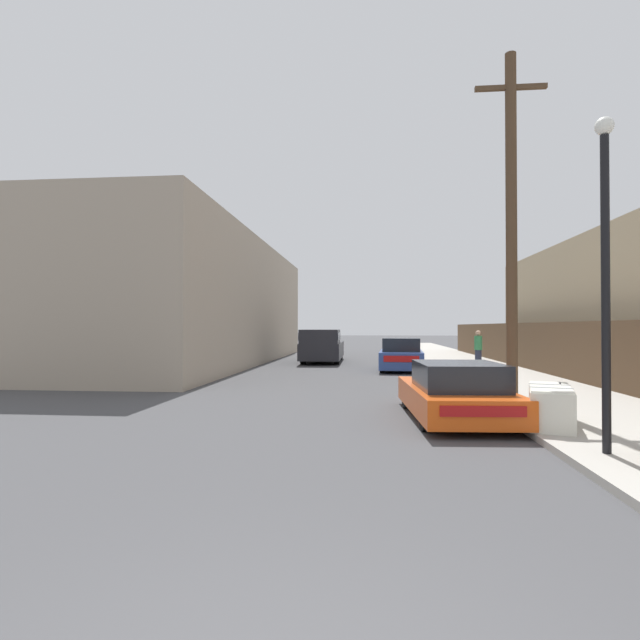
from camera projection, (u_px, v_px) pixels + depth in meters
sidewalk_curb at (466, 364)px, 25.14m from camera, size 4.20×63.00×0.12m
discarded_fridge at (550, 406)px, 9.12m from camera, size 1.20×1.94×0.74m
parked_sports_car_red at (456, 393)px, 10.32m from camera, size 2.09×4.27×1.20m
car_parked_mid at (401, 355)px, 21.93m from camera, size 2.05×4.12×1.43m
pickup_truck at (322, 346)px, 26.80m from camera, size 2.11×5.84×1.78m
utility_pole at (511, 220)px, 12.78m from camera, size 1.80×0.28×8.85m
street_lamp at (605, 258)px, 7.13m from camera, size 0.26×0.26×4.81m
wooden_fence at (545, 348)px, 19.39m from camera, size 0.08×37.69×1.98m
building_left_block at (202, 303)px, 26.87m from camera, size 7.00×23.86×6.41m
pedestrian at (478, 349)px, 21.95m from camera, size 0.34×0.34×1.64m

